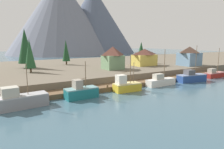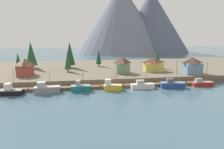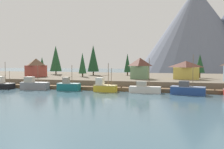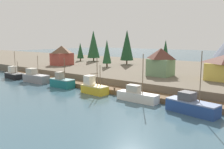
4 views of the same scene
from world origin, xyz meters
name	(u,v)px [view 1 (image 1 of 4)]	position (x,y,z in m)	size (l,w,h in m)	color
ground_plane	(87,78)	(0.00, 20.00, -0.50)	(400.00, 400.00, 1.00)	#3D5B6B
dock	(118,86)	(0.00, 1.99, 0.50)	(80.00, 4.00, 1.60)	brown
shoreline_bank	(73,69)	(0.00, 32.00, 1.25)	(400.00, 56.00, 2.50)	#665B4C
mountain_west_peak	(60,15)	(31.97, 145.75, 34.08)	(94.03, 94.03, 68.16)	slate
mountain_central_peak	(93,20)	(64.28, 144.58, 31.31)	(79.82, 79.82, 62.62)	#4C566B
fishing_boat_grey	(20,100)	(-21.89, -1.82, 1.36)	(8.36, 3.32, 7.37)	gray
fishing_boat_teal	(81,92)	(-10.99, -1.57, 1.28)	(6.38, 2.86, 7.20)	#196B70
fishing_boat_yellow	(126,86)	(-0.30, -1.66, 1.30)	(6.18, 3.07, 7.80)	gold
fishing_boat_white	(160,81)	(10.58, -1.26, 1.08)	(8.19, 2.29, 9.07)	silver
fishing_boat_blue	(191,77)	(21.35, -2.15, 1.24)	(8.52, 4.03, 9.94)	navy
fishing_boat_red	(214,74)	(33.42, -1.34, 0.99)	(7.72, 2.46, 8.96)	maroon
house_green	(113,58)	(6.82, 15.48, 6.07)	(5.86, 5.45, 6.98)	#6B8E66
house_blue	(189,56)	(35.32, 9.71, 5.93)	(7.22, 6.21, 6.71)	#6689A8
house_yellow	(144,57)	(21.46, 17.82, 5.52)	(8.29, 5.40, 5.92)	gold
conifer_near_left	(141,50)	(26.35, 25.63, 7.60)	(3.35, 3.35, 8.40)	#4C3823
conifer_near_right	(30,54)	(-16.06, 21.75, 7.64)	(2.96, 2.96, 9.10)	#4C3823
conifer_mid_right	(66,51)	(-1.37, 34.87, 7.68)	(2.81, 2.81, 9.07)	#4C3823
conifer_back_left	(25,46)	(-15.53, 32.52, 9.60)	(4.80, 4.80, 12.63)	#4C3823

